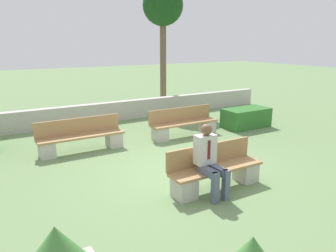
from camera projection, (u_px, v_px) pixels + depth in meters
ground_plane at (178, 172)px, 7.06m from camera, size 60.00×60.00×0.00m
perimeter_wall at (98, 113)px, 11.25m from camera, size 14.12×0.30×0.66m
bench_front at (215, 172)px, 6.21m from camera, size 1.94×0.48×0.83m
bench_left_side at (184, 125)px, 9.65m from camera, size 2.13×0.49×0.83m
bench_right_side at (81, 139)px, 8.31m from camera, size 2.18×0.49×0.83m
person_seated_man at (209, 157)px, 5.86m from camera, size 0.38×0.63×1.31m
hedge_block_mid_left at (246, 118)px, 10.67m from camera, size 1.53×0.81×0.62m
tree_center_left at (163, 8)px, 13.23m from camera, size 1.64×1.64×4.96m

